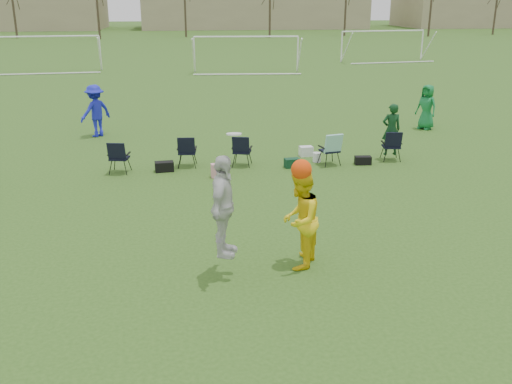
{
  "coord_description": "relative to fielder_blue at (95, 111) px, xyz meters",
  "views": [
    {
      "loc": [
        -0.33,
        -8.9,
        4.91
      ],
      "look_at": [
        0.98,
        1.79,
        1.25
      ],
      "focal_mm": 40.0,
      "sensor_mm": 36.0,
      "label": 1
    }
  ],
  "objects": [
    {
      "name": "ground",
      "position": [
        3.69,
        -12.66,
        -0.96
      ],
      "size": [
        260.0,
        260.0,
        0.0
      ],
      "primitive_type": "plane",
      "color": "#2D5019",
      "rests_on": "ground"
    },
    {
      "name": "fielder_blue",
      "position": [
        0.0,
        0.0,
        0.0
      ],
      "size": [
        1.4,
        1.37,
        1.92
      ],
      "primitive_type": "imported",
      "rotation": [
        0.0,
        0.0,
        3.89
      ],
      "color": "#1A21C8",
      "rests_on": "ground"
    },
    {
      "name": "fielder_green_far",
      "position": [
        12.73,
        -0.28,
        -0.09
      ],
      "size": [
        0.94,
        1.02,
        1.75
      ],
      "primitive_type": "imported",
      "rotation": [
        0.0,
        0.0,
        -0.98
      ],
      "color": "#147035",
      "rests_on": "ground"
    },
    {
      "name": "center_contest",
      "position": [
        4.8,
        -11.85,
        0.2
      ],
      "size": [
        2.36,
        1.45,
        2.71
      ],
      "color": "silver",
      "rests_on": "ground"
    },
    {
      "name": "sideline_setup",
      "position": [
        6.2,
        -4.66,
        -0.43
      ],
      "size": [
        9.14,
        2.3,
        1.8
      ],
      "color": "#0F3819",
      "rests_on": "ground"
    },
    {
      "name": "goal_left",
      "position": [
        -6.31,
        21.34,
        0.96
      ],
      "size": [
        7.39,
        0.76,
        2.46
      ],
      "rotation": [
        0.0,
        0.0,
        0.09
      ],
      "color": "white",
      "rests_on": "ground"
    },
    {
      "name": "goal_mid",
      "position": [
        7.69,
        19.34,
        0.96
      ],
      "size": [
        7.4,
        0.63,
        2.46
      ],
      "rotation": [
        0.0,
        0.0,
        -0.07
      ],
      "color": "white",
      "rests_on": "ground"
    },
    {
      "name": "goal_right",
      "position": [
        19.69,
        25.34,
        0.96
      ],
      "size": [
        7.35,
        1.14,
        2.46
      ],
      "rotation": [
        0.0,
        0.0,
        0.14
      ],
      "color": "white",
      "rests_on": "ground"
    }
  ]
}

